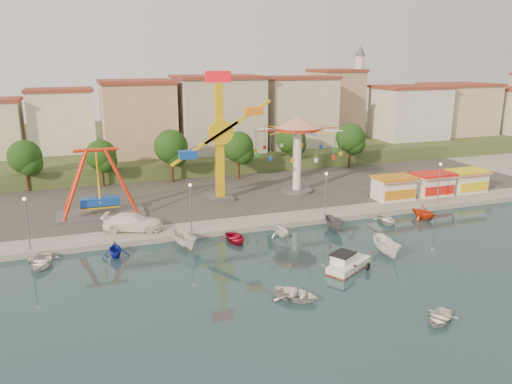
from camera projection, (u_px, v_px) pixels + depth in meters
name	position (u px, v px, depth m)	size (l,w,h in m)	color
ground	(311.00, 273.00, 44.65)	(200.00, 200.00, 0.00)	#15343C
quay_deck	(179.00, 151.00, 101.05)	(200.00, 100.00, 0.60)	#9E998E
asphalt_pad	(221.00, 187.00, 71.82)	(90.00, 28.00, 0.01)	#4C4944
hill_terrace	(174.00, 142.00, 105.29)	(200.00, 60.00, 3.00)	#384C26
pirate_ship_ride	(99.00, 184.00, 58.34)	(10.00, 5.00, 8.00)	#59595E
kamikaze_tower	(223.00, 141.00, 63.52)	(8.81, 3.10, 16.50)	#59595E
wave_swinger	(298.00, 138.00, 67.45)	(11.60, 11.60, 10.40)	#59595E
booth_left	(394.00, 188.00, 65.41)	(5.40, 3.78, 3.08)	white
booth_mid	(433.00, 184.00, 67.39)	(5.40, 3.78, 3.08)	white
booth_right	(467.00, 181.00, 69.22)	(5.40, 3.78, 3.08)	white
lamp_post_0	(27.00, 225.00, 48.01)	(0.14, 0.14, 5.00)	#59595E
lamp_post_1	(191.00, 209.00, 53.13)	(0.14, 0.14, 5.00)	#59595E
lamp_post_2	(326.00, 195.00, 58.24)	(0.14, 0.14, 5.00)	#59595E
lamp_post_3	(439.00, 184.00, 63.36)	(0.14, 0.14, 5.00)	#59595E
tree_0	(25.00, 157.00, 68.59)	(4.60, 4.60, 7.19)	#382314
tree_1	(101.00, 155.00, 71.19)	(4.35, 4.35, 6.80)	#382314
tree_2	(171.00, 147.00, 73.81)	(5.02, 5.02, 7.85)	#382314
tree_3	(238.00, 147.00, 75.78)	(4.68, 4.68, 7.32)	#382314
tree_4	(291.00, 139.00, 81.65)	(4.86, 4.86, 7.60)	#382314
tree_5	(350.00, 138.00, 83.20)	(4.83, 4.83, 7.54)	#382314
building_1	(62.00, 128.00, 82.73)	(12.33, 9.01, 8.63)	silver
building_2	(142.00, 117.00, 87.12)	(11.95, 9.28, 11.23)	tan
building_3	(223.00, 122.00, 88.91)	(12.59, 10.50, 9.20)	beige
building_4	(285.00, 117.00, 96.31)	(10.75, 9.23, 9.24)	beige
building_5	(351.00, 110.00, 98.60)	(12.77, 10.96, 11.21)	tan
building_6	(406.00, 106.00, 100.80)	(8.23, 8.98, 12.36)	silver
building_7	(438.00, 111.00, 109.56)	(11.59, 10.93, 8.76)	beige
building_8	(512.00, 103.00, 107.57)	(12.84, 9.28, 12.58)	beige
minaret	(358.00, 88.00, 102.08)	(2.80, 2.80, 18.00)	silver
cabin_motorboat	(348.00, 265.00, 45.35)	(5.24, 4.20, 1.75)	white
rowboat_a	(296.00, 294.00, 39.78)	(2.76, 3.87, 0.80)	silver
rowboat_b	(440.00, 317.00, 36.42)	(2.25, 3.16, 0.65)	silver
skiff	(387.00, 247.00, 48.53)	(1.69, 4.50, 1.74)	white
van	(133.00, 222.00, 53.78)	(2.57, 6.33, 1.84)	white
moored_boat_0	(41.00, 262.00, 46.14)	(2.88, 4.04, 0.84)	white
moored_boat_1	(115.00, 249.00, 48.19)	(2.56, 2.97, 1.56)	#121FA3
moored_boat_2	(185.00, 240.00, 50.36)	(1.60, 4.26, 1.65)	silver
moored_boat_3	(235.00, 238.00, 52.17)	(2.61, 3.66, 0.76)	#A90D2D
moored_boat_4	(281.00, 229.00, 53.73)	(2.51, 2.91, 1.53)	white
moored_boat_5	(334.00, 224.00, 55.81)	(1.34, 3.56, 1.38)	#545358
moored_boat_6	(387.00, 220.00, 58.11)	(2.49, 3.49, 0.72)	silver
moored_boat_7	(423.00, 212.00, 59.58)	(2.85, 3.30, 1.74)	red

